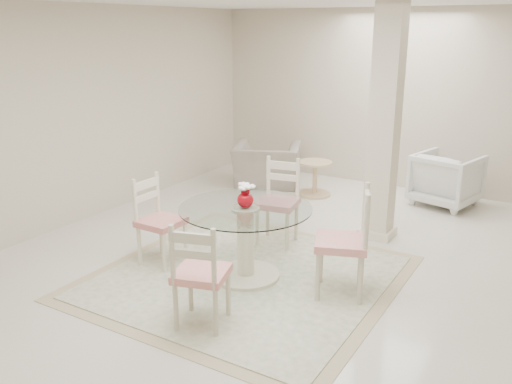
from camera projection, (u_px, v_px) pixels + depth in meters
The scene contains 13 objects.
ground at pixel (291, 266), 5.72m from camera, with size 7.00×7.00×0.00m, color white.
room_shell at pixel (294, 88), 5.17m from camera, with size 6.02×7.02×2.71m.
column at pixel (385, 125), 6.14m from camera, with size 0.30×0.30×2.70m, color beige.
area_rug at pixel (246, 277), 5.45m from camera, with size 2.84×2.84×0.02m.
dining_table at pixel (246, 243), 5.34m from camera, with size 1.29×1.29×0.75m.
red_vase at pixel (245, 195), 5.19m from camera, with size 0.19×0.18×0.24m.
dining_chair_east at pixel (350, 234), 4.93m from camera, with size 0.60×0.60×1.16m.
dining_chair_north at pixel (279, 195), 6.19m from camera, with size 0.51×0.51×1.09m.
dining_chair_west at pixel (156, 214), 5.65m from camera, with size 0.43×0.42×1.04m.
dining_chair_south at pixel (199, 268), 4.38m from camera, with size 0.52×0.52×1.05m.
recliner_taupe at pixel (267, 165), 8.53m from camera, with size 1.01×0.88×0.66m, color gray.
armchair_white at pixel (446, 179), 7.58m from camera, with size 0.79×0.82×0.74m, color white.
side_table at pixel (315, 180), 8.04m from camera, with size 0.50×0.50×0.52m.
Camera 1 is at (2.37, -4.68, 2.42)m, focal length 38.00 mm.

